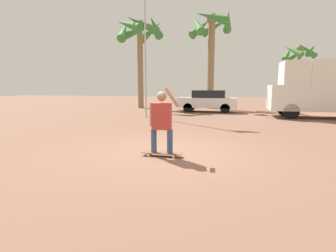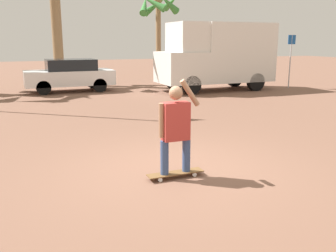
{
  "view_description": "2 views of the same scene",
  "coord_description": "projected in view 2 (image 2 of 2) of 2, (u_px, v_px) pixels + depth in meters",
  "views": [
    {
      "loc": [
        1.45,
        -6.47,
        1.7
      ],
      "look_at": [
        -0.14,
        0.12,
        0.69
      ],
      "focal_mm": 28.0,
      "sensor_mm": 36.0,
      "label": 1
    },
    {
      "loc": [
        -2.68,
        -5.96,
        2.33
      ],
      "look_at": [
        0.05,
        0.54,
        0.71
      ],
      "focal_mm": 40.0,
      "sensor_mm": 36.0,
      "label": 2
    }
  ],
  "objects": [
    {
      "name": "street_sign",
      "position": [
        291.0,
        54.0,
        18.42
      ],
      "size": [
        0.44,
        0.06,
        2.58
      ],
      "color": "#B7B7BC",
      "rests_on": "ground_plane"
    },
    {
      "name": "camper_van",
      "position": [
        218.0,
        54.0,
        17.54
      ],
      "size": [
        5.43,
        2.11,
        3.11
      ],
      "color": "black",
      "rests_on": "ground_plane"
    },
    {
      "name": "palm_tree_near_van",
      "position": [
        158.0,
        10.0,
        25.39
      ],
      "size": [
        2.85,
        2.84,
        5.44
      ],
      "color": "#8E704C",
      "rests_on": "ground_plane"
    },
    {
      "name": "person_skateboarder",
      "position": [
        176.0,
        125.0,
        6.29
      ],
      "size": [
        0.75,
        0.23,
        1.61
      ],
      "color": "#384C7A",
      "rests_on": "skateboard"
    },
    {
      "name": "parked_car_white",
      "position": [
        70.0,
        75.0,
        17.29
      ],
      "size": [
        3.96,
        1.78,
        1.48
      ],
      "color": "black",
      "rests_on": "ground_plane"
    },
    {
      "name": "ground_plane",
      "position": [
        177.0,
        170.0,
        6.89
      ],
      "size": [
        80.0,
        80.0,
        0.0
      ],
      "primitive_type": "plane",
      "color": "brown"
    },
    {
      "name": "skateboard",
      "position": [
        175.0,
        173.0,
        6.48
      ],
      "size": [
        1.01,
        0.23,
        0.09
      ],
      "color": "brown",
      "rests_on": "ground_plane"
    }
  ]
}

